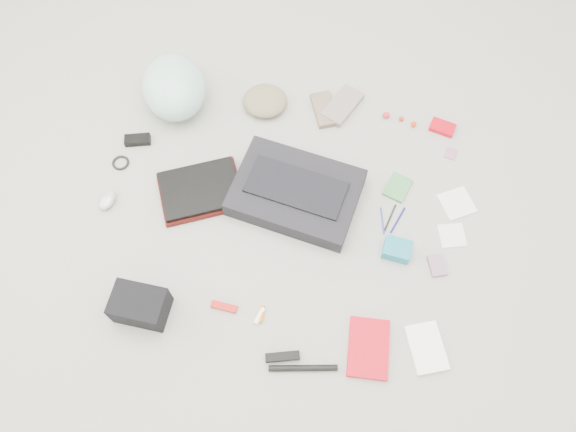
# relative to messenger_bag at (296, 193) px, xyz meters

# --- Properties ---
(ground_plane) EXTENTS (4.00, 4.00, 0.00)m
(ground_plane) POSITION_rel_messenger_bag_xyz_m (-0.02, -0.11, -0.04)
(ground_plane) COLOR gray
(messenger_bag) EXTENTS (0.57, 0.46, 0.08)m
(messenger_bag) POSITION_rel_messenger_bag_xyz_m (0.00, 0.00, 0.00)
(messenger_bag) COLOR black
(messenger_bag) RESTS_ON ground_plane
(bag_flap) EXTENTS (0.43, 0.26, 0.01)m
(bag_flap) POSITION_rel_messenger_bag_xyz_m (0.00, 0.00, 0.05)
(bag_flap) COLOR black
(bag_flap) RESTS_ON messenger_bag
(laptop_sleeve) EXTENTS (0.41, 0.36, 0.02)m
(laptop_sleeve) POSITION_rel_messenger_bag_xyz_m (-0.40, -0.03, -0.03)
(laptop_sleeve) COLOR #3E0D09
(laptop_sleeve) RESTS_ON ground_plane
(laptop) EXTENTS (0.39, 0.34, 0.02)m
(laptop) POSITION_rel_messenger_bag_xyz_m (-0.40, -0.03, -0.01)
(laptop) COLOR black
(laptop) RESTS_ON laptop_sleeve
(bike_helmet) EXTENTS (0.39, 0.43, 0.21)m
(bike_helmet) POSITION_rel_messenger_bag_xyz_m (-0.60, 0.42, 0.06)
(bike_helmet) COLOR #9DCAC0
(bike_helmet) RESTS_ON ground_plane
(beanie) EXTENTS (0.20, 0.19, 0.07)m
(beanie) POSITION_rel_messenger_bag_xyz_m (-0.20, 0.45, -0.01)
(beanie) COLOR #756A4E
(beanie) RESTS_ON ground_plane
(mitten_left) EXTENTS (0.15, 0.20, 0.03)m
(mitten_left) POSITION_rel_messenger_bag_xyz_m (0.07, 0.45, -0.03)
(mitten_left) COLOR #705D4B
(mitten_left) RESTS_ON ground_plane
(mitten_right) EXTENTS (0.19, 0.23, 0.03)m
(mitten_right) POSITION_rel_messenger_bag_xyz_m (0.15, 0.49, -0.03)
(mitten_right) COLOR gray
(mitten_right) RESTS_ON ground_plane
(power_brick) EXTENTS (0.12, 0.07, 0.03)m
(power_brick) POSITION_rel_messenger_bag_xyz_m (-0.72, 0.19, -0.03)
(power_brick) COLOR black
(power_brick) RESTS_ON ground_plane
(cable_coil) EXTENTS (0.09, 0.09, 0.01)m
(cable_coil) POSITION_rel_messenger_bag_xyz_m (-0.77, 0.07, -0.04)
(cable_coil) COLOR black
(cable_coil) RESTS_ON ground_plane
(mouse) EXTENTS (0.08, 0.11, 0.04)m
(mouse) POSITION_rel_messenger_bag_xyz_m (-0.77, -0.12, -0.02)
(mouse) COLOR #9F9F9F
(mouse) RESTS_ON ground_plane
(camera_bag) EXTENTS (0.21, 0.15, 0.13)m
(camera_bag) POSITION_rel_messenger_bag_xyz_m (-0.52, -0.56, 0.02)
(camera_bag) COLOR black
(camera_bag) RESTS_ON ground_plane
(multitool) EXTENTS (0.10, 0.04, 0.02)m
(multitool) POSITION_rel_messenger_bag_xyz_m (-0.21, -0.51, -0.03)
(multitool) COLOR #A3140C
(multitool) RESTS_ON ground_plane
(toiletry_tube_white) EXTENTS (0.04, 0.07, 0.02)m
(toiletry_tube_white) POSITION_rel_messenger_bag_xyz_m (-0.07, -0.53, -0.03)
(toiletry_tube_white) COLOR white
(toiletry_tube_white) RESTS_ON ground_plane
(toiletry_tube_orange) EXTENTS (0.02, 0.06, 0.02)m
(toiletry_tube_orange) POSITION_rel_messenger_bag_xyz_m (-0.07, -0.52, -0.03)
(toiletry_tube_orange) COLOR orange
(toiletry_tube_orange) RESTS_ON ground_plane
(u_lock) EXTENTS (0.13, 0.06, 0.03)m
(u_lock) POSITION_rel_messenger_bag_xyz_m (0.03, -0.67, -0.03)
(u_lock) COLOR black
(u_lock) RESTS_ON ground_plane
(bike_pump) EXTENTS (0.25, 0.06, 0.02)m
(bike_pump) POSITION_rel_messenger_bag_xyz_m (0.11, -0.70, -0.03)
(bike_pump) COLOR black
(bike_pump) RESTS_ON ground_plane
(book_red) EXTENTS (0.15, 0.22, 0.02)m
(book_red) POSITION_rel_messenger_bag_xyz_m (0.34, -0.60, -0.03)
(book_red) COLOR red
(book_red) RESTS_ON ground_plane
(book_white) EXTENTS (0.17, 0.21, 0.02)m
(book_white) POSITION_rel_messenger_bag_xyz_m (0.56, -0.57, -0.03)
(book_white) COLOR white
(book_white) RESTS_ON ground_plane
(notepad) EXTENTS (0.13, 0.15, 0.01)m
(notepad) POSITION_rel_messenger_bag_xyz_m (0.42, 0.10, -0.04)
(notepad) COLOR #39783F
(notepad) RESTS_ON ground_plane
(pen_blue) EXTENTS (0.03, 0.12, 0.01)m
(pen_blue) POSITION_rel_messenger_bag_xyz_m (0.37, -0.06, -0.04)
(pen_blue) COLOR navy
(pen_blue) RESTS_ON ground_plane
(pen_black) EXTENTS (0.05, 0.13, 0.01)m
(pen_black) POSITION_rel_messenger_bag_xyz_m (0.40, -0.05, -0.04)
(pen_black) COLOR black
(pen_black) RESTS_ON ground_plane
(pen_navy) EXTENTS (0.06, 0.12, 0.01)m
(pen_navy) POSITION_rel_messenger_bag_xyz_m (0.43, -0.05, -0.04)
(pen_navy) COLOR #0F0D60
(pen_navy) RESTS_ON ground_plane
(accordion_wallet) EXTENTS (0.12, 0.10, 0.05)m
(accordion_wallet) POSITION_rel_messenger_bag_xyz_m (0.43, -0.20, -0.02)
(accordion_wallet) COLOR #16738E
(accordion_wallet) RESTS_ON ground_plane
(card_deck) EXTENTS (0.08, 0.10, 0.02)m
(card_deck) POSITION_rel_messenger_bag_xyz_m (0.59, -0.24, -0.03)
(card_deck) COLOR gray
(card_deck) RESTS_ON ground_plane
(napkin_top) EXTENTS (0.17, 0.17, 0.01)m
(napkin_top) POSITION_rel_messenger_bag_xyz_m (0.67, 0.06, -0.04)
(napkin_top) COLOR silver
(napkin_top) RESTS_ON ground_plane
(napkin_bottom) EXTENTS (0.12, 0.12, 0.01)m
(napkin_bottom) POSITION_rel_messenger_bag_xyz_m (0.65, -0.09, -0.04)
(napkin_bottom) COLOR silver
(napkin_bottom) RESTS_ON ground_plane
(lollipop_a) EXTENTS (0.04, 0.04, 0.03)m
(lollipop_a) POSITION_rel_messenger_bag_xyz_m (0.35, 0.46, -0.03)
(lollipop_a) COLOR red
(lollipop_a) RESTS_ON ground_plane
(lollipop_b) EXTENTS (0.02, 0.02, 0.02)m
(lollipop_b) POSITION_rel_messenger_bag_xyz_m (0.42, 0.45, -0.03)
(lollipop_b) COLOR #9B2512
(lollipop_b) RESTS_ON ground_plane
(lollipop_c) EXTENTS (0.03, 0.03, 0.03)m
(lollipop_c) POSITION_rel_messenger_bag_xyz_m (0.48, 0.43, -0.03)
(lollipop_c) COLOR red
(lollipop_c) RESTS_ON ground_plane
(altoids_tin) EXTENTS (0.12, 0.10, 0.02)m
(altoids_tin) POSITION_rel_messenger_bag_xyz_m (0.61, 0.43, -0.03)
(altoids_tin) COLOR red
(altoids_tin) RESTS_ON ground_plane
(stamp_sheet) EXTENTS (0.06, 0.07, 0.00)m
(stamp_sheet) POSITION_rel_messenger_bag_xyz_m (0.65, 0.30, -0.04)
(stamp_sheet) COLOR #9C6380
(stamp_sheet) RESTS_ON ground_plane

